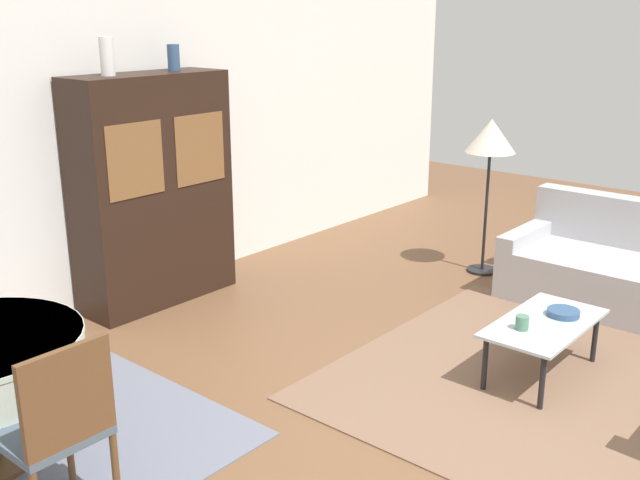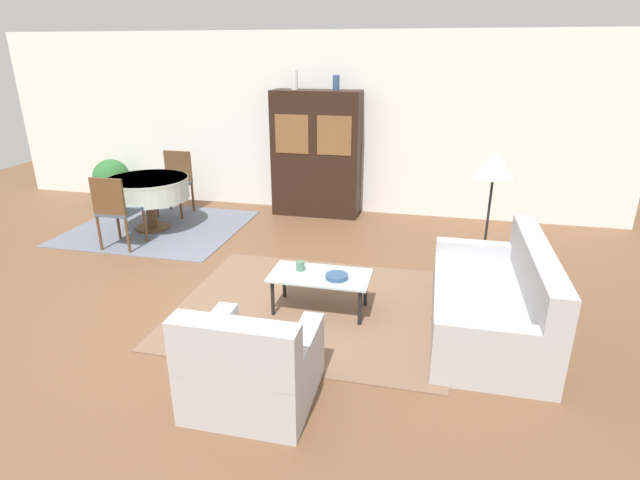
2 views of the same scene
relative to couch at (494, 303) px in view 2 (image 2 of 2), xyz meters
The scene contains 17 objects.
ground_plane 2.79m from the couch, behind, with size 14.00×14.00×0.00m, color brown.
wall_back 4.49m from the couch, 129.30° to the left, with size 10.00×0.06×2.70m.
area_rug 1.73m from the couch, behind, with size 2.64×2.24×0.01m.
dining_rug 4.85m from the couch, 157.00° to the left, with size 2.35×2.09×0.01m.
couch is the anchor object (origin of this frame).
armchair 2.29m from the couch, 141.44° to the right, with size 0.86×0.84×0.81m.
coffee_table 1.62m from the couch, behind, with size 0.97×0.51×0.38m.
display_cabinet 3.95m from the couch, 127.57° to the left, with size 1.32×0.48×1.88m.
dining_table 4.88m from the couch, 157.87° to the left, with size 1.12×1.12×0.74m.
dining_chair_near 4.64m from the couch, 166.85° to the left, with size 0.44×0.44×0.95m.
dining_chair_far 5.22m from the couch, 149.90° to the left, with size 0.44×0.44×0.95m.
floor_lamp 1.63m from the couch, 89.68° to the left, with size 0.45×0.45×1.43m.
cup 1.84m from the couch, behind, with size 0.08×0.08×0.09m.
bowl 1.45m from the couch, behind, with size 0.21×0.21×0.04m.
vase_tall 4.46m from the couch, 131.22° to the left, with size 0.10×0.10×0.28m.
vase_short 4.09m from the couch, 124.01° to the left, with size 0.10×0.10×0.21m.
potted_plant 6.56m from the couch, 153.46° to the left, with size 0.59×0.59×0.73m.
Camera 2 is at (2.12, -3.99, 2.42)m, focal length 28.00 mm.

